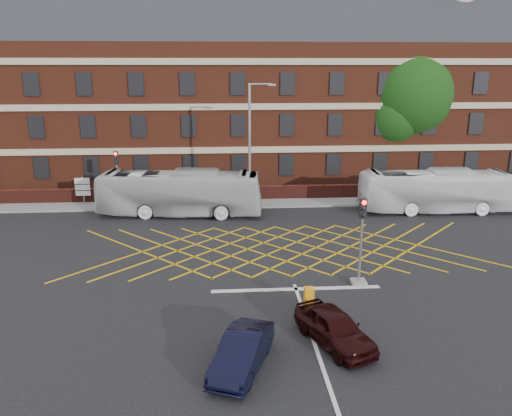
{
  "coord_description": "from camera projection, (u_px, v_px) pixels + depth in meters",
  "views": [
    {
      "loc": [
        -3.37,
        -24.9,
        10.14
      ],
      "look_at": [
        -1.55,
        1.5,
        2.6
      ],
      "focal_mm": 35.0,
      "sensor_mm": 36.0,
      "label": 1
    }
  ],
  "objects": [
    {
      "name": "direction_signs",
      "position": [
        83.0,
        188.0,
        37.33
      ],
      "size": [
        1.1,
        0.16,
        2.2
      ],
      "color": "gray",
      "rests_on": "ground"
    },
    {
      "name": "centre_line",
      "position": [
        323.0,
        369.0,
        17.29
      ],
      "size": [
        0.15,
        14.0,
        0.02
      ],
      "primitive_type": "cube",
      "color": "silver",
      "rests_on": "ground"
    },
    {
      "name": "traffic_light_near",
      "position": [
        361.0,
        250.0,
        23.6
      ],
      "size": [
        0.7,
        0.7,
        4.27
      ],
      "color": "slate",
      "rests_on": "ground"
    },
    {
      "name": "boundary_wall",
      "position": [
        266.0,
        193.0,
        39.21
      ],
      "size": [
        56.0,
        0.5,
        1.1
      ],
      "primitive_type": "cube",
      "color": "#4A1913",
      "rests_on": "ground"
    },
    {
      "name": "utility_cabinet",
      "position": [
        309.0,
        298.0,
        21.53
      ],
      "size": [
        0.4,
        0.39,
        0.97
      ],
      "primitive_type": "cube",
      "color": "orange",
      "rests_on": "ground"
    },
    {
      "name": "box_junction_hatching",
      "position": [
        282.0,
        248.0,
        28.81
      ],
      "size": [
        8.22,
        8.22,
        0.02
      ],
      "primitive_type": "cube",
      "rotation": [
        0.0,
        0.0,
        0.79
      ],
      "color": "#CC990C",
      "rests_on": "ground"
    },
    {
      "name": "far_pavement",
      "position": [
        267.0,
        202.0,
        38.39
      ],
      "size": [
        60.0,
        3.0,
        0.12
      ],
      "primitive_type": "cube",
      "color": "slate",
      "rests_on": "ground"
    },
    {
      "name": "bus_right",
      "position": [
        437.0,
        191.0,
        35.73
      ],
      "size": [
        11.1,
        3.05,
        3.06
      ],
      "primitive_type": "imported",
      "rotation": [
        0.0,
        0.0,
        1.53
      ],
      "color": "white",
      "rests_on": "ground"
    },
    {
      "name": "car_maroon",
      "position": [
        335.0,
        328.0,
        18.76
      ],
      "size": [
        2.95,
        4.21,
        1.33
      ],
      "primitive_type": "imported",
      "rotation": [
        0.0,
        0.0,
        0.39
      ],
      "color": "black",
      "rests_on": "ground"
    },
    {
      "name": "ground",
      "position": [
        286.0,
        261.0,
        26.89
      ],
      "size": [
        120.0,
        120.0,
        0.0
      ],
      "primitive_type": "plane",
      "color": "black",
      "rests_on": "ground"
    },
    {
      "name": "deciduous_tree",
      "position": [
        406.0,
        101.0,
        43.46
      ],
      "size": [
        8.14,
        8.04,
        11.81
      ],
      "color": "black",
      "rests_on": "ground"
    },
    {
      "name": "car_navy",
      "position": [
        242.0,
        352.0,
        17.24
      ],
      "size": [
        2.59,
        4.05,
        1.26
      ],
      "primitive_type": "imported",
      "rotation": [
        0.0,
        0.0,
        -0.36
      ],
      "color": "black",
      "rests_on": "ground"
    },
    {
      "name": "bus_left",
      "position": [
        180.0,
        193.0,
        34.93
      ],
      "size": [
        11.67,
        3.88,
        3.19
      ],
      "primitive_type": "imported",
      "rotation": [
        0.0,
        0.0,
        1.46
      ],
      "color": "#BABABF",
      "rests_on": "ground"
    },
    {
      "name": "victorian_building",
      "position": [
        260.0,
        92.0,
        45.87
      ],
      "size": [
        51.0,
        12.17,
        20.4
      ],
      "color": "#602818",
      "rests_on": "ground"
    },
    {
      "name": "traffic_light_far",
      "position": [
        118.0,
        186.0,
        36.31
      ],
      "size": [
        0.7,
        0.7,
        4.27
      ],
      "color": "slate",
      "rests_on": "ground"
    },
    {
      "name": "stop_line",
      "position": [
        296.0,
        289.0,
        23.53
      ],
      "size": [
        8.0,
        0.3,
        0.02
      ],
      "primitive_type": "cube",
      "color": "silver",
      "rests_on": "ground"
    },
    {
      "name": "street_lamp",
      "position": [
        251.0,
        170.0,
        34.85
      ],
      "size": [
        2.25,
        1.0,
        9.05
      ],
      "color": "slate",
      "rests_on": "ground"
    }
  ]
}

